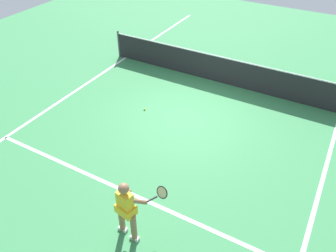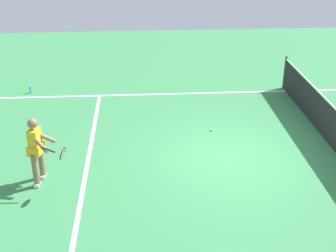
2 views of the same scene
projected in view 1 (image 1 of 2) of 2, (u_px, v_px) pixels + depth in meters
name	position (u px, v px, depth m)	size (l,w,h in m)	color
ground_plane	(186.00, 119.00, 10.71)	(25.40, 25.40, 0.00)	#38844C
service_line_marking	(123.00, 190.00, 8.32)	(8.45, 0.10, 0.01)	white
sideline_left_marking	(83.00, 86.00, 12.37)	(0.10, 17.54, 0.01)	white
sideline_right_marking	(327.00, 164.00, 9.05)	(0.10, 17.54, 0.01)	white
court_net	(220.00, 70.00, 12.29)	(9.13, 0.08, 1.11)	#4C4C51
tennis_player	(127.00, 208.00, 6.82)	(0.89, 0.90, 1.55)	#8C6647
tennis_ball_near	(145.00, 109.00, 11.11)	(0.07, 0.07, 0.07)	#D1E533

